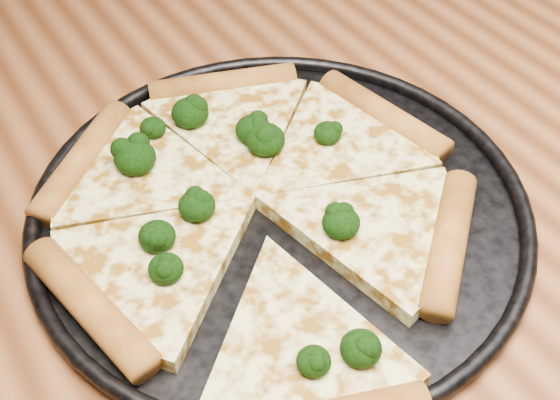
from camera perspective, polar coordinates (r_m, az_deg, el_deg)
dining_table at (r=0.68m, az=4.45°, el=-3.28°), size 1.20×0.90×0.75m
pizza_pan at (r=0.57m, az=-0.00°, el=-0.56°), size 0.40×0.40×0.02m
pizza at (r=0.56m, az=-1.81°, el=-0.38°), size 0.35×0.40×0.03m
broccoli_florets at (r=0.57m, az=-4.17°, el=1.48°), size 0.21×0.30×0.03m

